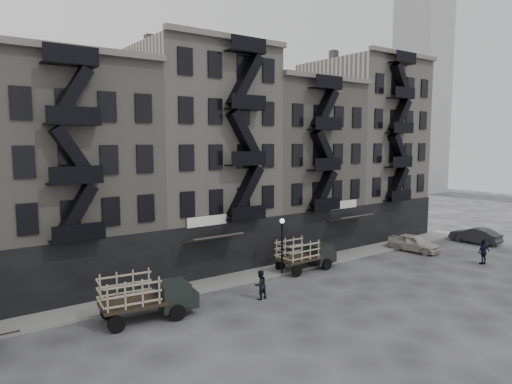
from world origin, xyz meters
TOP-DOWN VIEW (x-y plane):
  - ground at (0.00, 0.00)m, footprint 140.00×140.00m
  - sidewalk at (0.00, 3.75)m, footprint 55.00×2.50m
  - building_midwest at (-10.00, 9.83)m, footprint 10.00×11.35m
  - building_center at (-0.00, 9.82)m, footprint 10.00×11.35m
  - building_mideast at (10.00, 9.83)m, footprint 10.00×11.35m
  - building_east at (20.00, 9.82)m, footprint 10.00×11.35m
  - lamp_post at (3.00, 2.60)m, footprint 0.36×0.36m
  - distant_tower at (60.00, 30.00)m, footprint 8.00×8.00m
  - stake_truck_west at (-8.48, 0.56)m, footprint 5.52×2.76m
  - stake_truck_east at (5.38, 2.60)m, footprint 5.04×2.13m
  - car_east at (17.26, 1.19)m, footprint 2.44×4.79m
  - car_far at (25.00, -0.32)m, footprint 1.84×4.72m
  - pedestrian_mid at (-1.37, -0.55)m, footprint 0.99×0.81m
  - policeman at (18.08, -4.71)m, footprint 1.25×0.74m

SIDE VIEW (x-z plane):
  - ground at x=0.00m, z-range 0.00..0.00m
  - sidewalk at x=0.00m, z-range 0.00..0.15m
  - car_far at x=25.00m, z-range 0.00..1.53m
  - car_east at x=17.26m, z-range 0.00..1.56m
  - pedestrian_mid at x=-1.37m, z-range 0.00..1.87m
  - policeman at x=18.08m, z-range 0.00..2.00m
  - stake_truck_east at x=5.38m, z-range 0.18..2.69m
  - stake_truck_west at x=-8.48m, z-range 0.19..2.86m
  - lamp_post at x=3.00m, z-range 0.64..4.92m
  - building_midwest at x=-10.00m, z-range -0.60..15.60m
  - building_mideast at x=10.00m, z-range -0.60..15.60m
  - building_center at x=0.00m, z-range -0.60..17.60m
  - building_east at x=20.00m, z-range -0.60..18.60m
  - distant_tower at x=60.00m, z-range 0.76..66.76m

